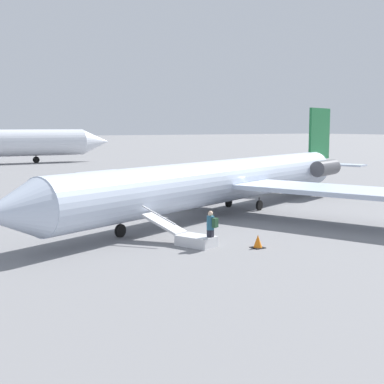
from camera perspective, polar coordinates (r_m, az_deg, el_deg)
ground_plane at (r=34.89m, az=3.09°, el=-2.35°), size 600.00×600.00×0.00m
airplane_main at (r=35.47m, az=4.04°, el=1.31°), size 33.58×26.39×7.24m
boarding_stairs at (r=25.75m, az=-0.30°, el=-4.83°), size 2.44×4.10×1.77m
passenger at (r=25.09m, az=2.04°, el=-3.70°), size 0.44×0.57×1.74m
traffic_cone_near_stairs at (r=25.33m, az=7.04°, el=-5.30°), size 0.57×0.57×0.62m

